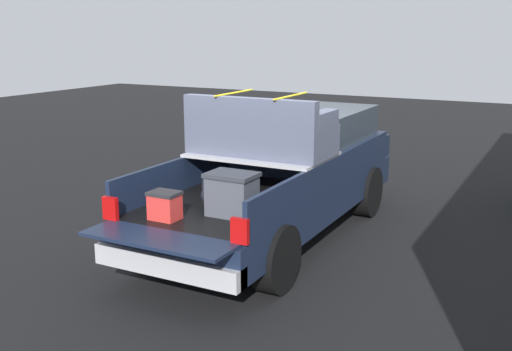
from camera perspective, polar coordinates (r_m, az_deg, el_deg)
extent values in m
plane|color=black|center=(9.32, 1.74, -5.82)|extent=(40.00, 40.00, 0.00)
cube|color=#162138|center=(9.13, 1.77, -2.11)|extent=(5.50, 1.92, 0.45)
cube|color=black|center=(8.05, -2.01, -2.48)|extent=(2.80, 1.80, 0.04)
cube|color=#162138|center=(8.48, -7.47, -0.15)|extent=(2.80, 0.06, 0.50)
cube|color=#162138|center=(7.58, 4.09, -1.71)|extent=(2.80, 0.06, 0.50)
cube|color=#162138|center=(9.17, 2.26, 1.00)|extent=(0.06, 1.80, 0.50)
cube|color=#162138|center=(6.72, -9.19, -5.94)|extent=(0.55, 1.80, 0.04)
cube|color=#B2B2B7|center=(8.59, 0.55, 1.99)|extent=(1.25, 1.92, 0.04)
cube|color=#162138|center=(10.22, 5.14, 2.27)|extent=(2.30, 1.92, 0.50)
cube|color=#2D3842|center=(10.04, 4.97, 4.94)|extent=(1.94, 1.76, 0.49)
cube|color=#162138|center=(11.47, 7.77, 3.13)|extent=(0.40, 1.82, 0.38)
cube|color=#B2B2B7|center=(6.96, -8.30, -8.28)|extent=(0.24, 1.92, 0.24)
cube|color=red|center=(7.39, -13.51, -3.02)|extent=(0.06, 0.20, 0.28)
cube|color=red|center=(6.41, -1.53, -5.23)|extent=(0.06, 0.20, 0.28)
cylinder|color=black|center=(11.08, 1.68, -0.38)|extent=(0.85, 0.30, 0.85)
cylinder|color=black|center=(10.45, 10.37, -1.47)|extent=(0.85, 0.30, 0.85)
cylinder|color=black|center=(8.21, -9.27, -5.59)|extent=(0.85, 0.30, 0.85)
cylinder|color=black|center=(7.34, 1.88, -7.78)|extent=(0.85, 0.30, 0.85)
cube|color=#474C56|center=(7.35, -2.26, -1.95)|extent=(0.40, 0.55, 0.48)
cube|color=#31353C|center=(7.28, -2.28, 0.05)|extent=(0.44, 0.59, 0.05)
ellipsoid|color=black|center=(7.71, -4.10, -1.24)|extent=(0.20, 0.31, 0.47)
ellipsoid|color=black|center=(7.64, -4.52, -1.94)|extent=(0.09, 0.22, 0.21)
cube|color=red|center=(7.29, -8.56, -2.95)|extent=(0.26, 0.34, 0.30)
cube|color=#262628|center=(7.24, -8.60, -1.66)|extent=(0.28, 0.36, 0.04)
cube|color=#4C5166|center=(8.55, 0.55, 3.50)|extent=(0.94, 1.97, 0.42)
cube|color=#4C5166|center=(8.14, -0.72, 5.92)|extent=(0.16, 1.97, 0.40)
cube|color=#4C5166|center=(8.98, -4.35, 6.02)|extent=(0.70, 0.20, 0.22)
cube|color=#4C5166|center=(8.18, 6.26, 5.24)|extent=(0.70, 0.20, 0.22)
cube|color=yellow|center=(8.67, -2.07, 7.78)|extent=(1.04, 0.03, 0.02)
cube|color=yellow|center=(8.27, 3.31, 7.48)|extent=(1.04, 0.03, 0.02)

